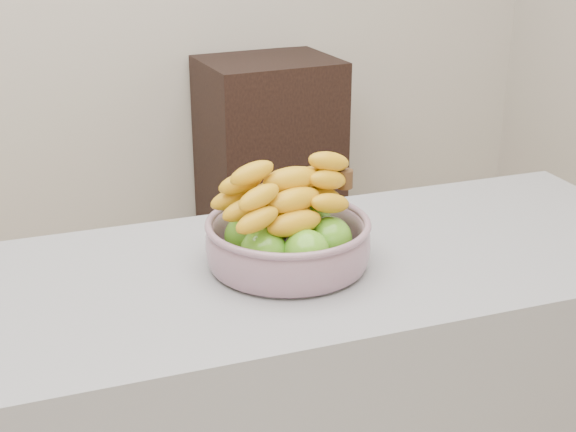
% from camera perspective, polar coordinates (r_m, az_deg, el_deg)
% --- Properties ---
extents(cabinet, '(0.56, 0.46, 0.95)m').
position_cam_1_polar(cabinet, '(3.35, -1.33, 3.13)').
color(cabinet, black).
rests_on(cabinet, ground).
extents(fruit_bowl, '(0.31, 0.31, 0.20)m').
position_cam_1_polar(fruit_bowl, '(1.51, -0.01, -1.38)').
color(fruit_bowl, '#9199AE').
rests_on(fruit_bowl, counter).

